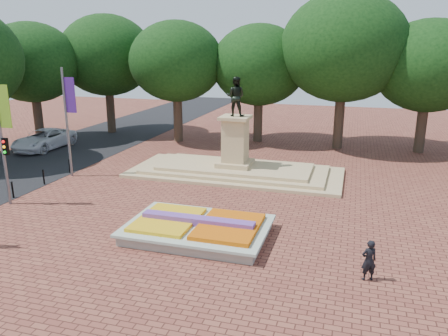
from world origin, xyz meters
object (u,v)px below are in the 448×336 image
at_px(flower_bed, 198,228).
at_px(pedestrian, 369,260).
at_px(van, 44,139).
at_px(monument, 235,161).

distance_m(flower_bed, pedestrian, 7.47).
xyz_separation_m(flower_bed, van, (-18.13, 12.59, 0.44)).
distance_m(van, pedestrian, 29.16).
bearing_deg(flower_bed, van, 145.23).
bearing_deg(pedestrian, flower_bed, -38.65).
relative_size(monument, van, 2.38).
distance_m(monument, van, 17.30).
bearing_deg(van, monument, -8.22).
distance_m(flower_bed, van, 22.08).
bearing_deg(flower_bed, pedestrian, -13.99).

